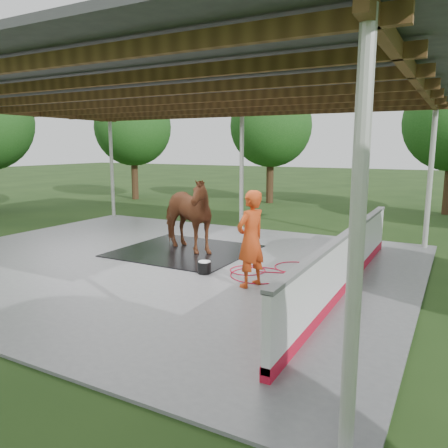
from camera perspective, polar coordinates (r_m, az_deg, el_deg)
The scene contains 12 objects.
ground at distance 10.94m, azimuth -8.72°, elevation -4.93°, with size 100.00×100.00×0.00m, color #1E3814.
concrete_slab at distance 10.94m, azimuth -8.72°, elevation -4.80°, with size 12.00×10.00×0.05m, color slate.
pavilion_structure at distance 10.64m, azimuth -9.31°, elevation 16.18°, with size 12.60×10.60×4.05m.
dasher_board at distance 8.88m, azimuth 15.68°, elevation -4.79°, with size 0.16×8.00×1.15m.
tree_belt at distance 11.18m, azimuth -5.10°, elevation 15.05°, with size 28.00×28.00×5.80m.
rubber_mat at distance 11.75m, azimuth -5.17°, elevation -3.50°, with size 3.35×3.14×0.03m, color black.
horse at distance 11.55m, azimuth -5.25°, elevation 1.31°, with size 1.06×2.33×1.97m, color brown.
handler at distance 8.62m, azimuth 3.51°, elevation -1.96°, with size 0.71×0.46×1.93m, color #B23A13.
wash_bucket at distance 9.67m, azimuth -2.57°, elevation -5.65°, with size 0.30×0.30×0.28m.
soap_bottle_a at distance 9.29m, azimuth 9.26°, elevation -6.33°, with size 0.12×0.12×0.32m, color silver.
soap_bottle_b at distance 9.12m, azimuth 2.79°, elevation -7.04°, with size 0.07×0.07×0.16m, color #338CD8.
hose_coil at distance 9.84m, azimuth 5.80°, elevation -6.21°, with size 2.10×2.09×0.02m.
Camera 1 is at (6.43, -8.40, 2.82)m, focal length 35.00 mm.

